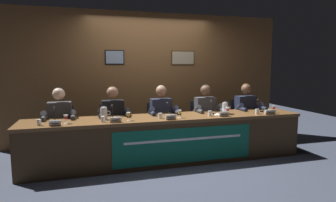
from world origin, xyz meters
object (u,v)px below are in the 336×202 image
chair_left (113,131)px  microphone_center (169,112)px  chair_far_left (61,134)px  microphone_left (113,115)px  juice_glass_far_left (66,118)px  panelist_center (162,115)px  water_pitcher_right_side (225,108)px  juice_glass_left (128,115)px  water_cup_center (160,116)px  conference_table (170,131)px  microphone_right (213,109)px  nameplate_left (115,120)px  panelist_far_left (60,120)px  water_pitcher_left_side (104,113)px  microphone_far_right (260,107)px  chair_center (159,128)px  nameplate_far_left (55,123)px  water_cup_right (210,114)px  juice_glass_right (228,109)px  nameplate_right (224,114)px  juice_glass_center (180,112)px  panelist_far_right (247,111)px  panelist_right (207,113)px  nameplate_center (171,117)px  water_cup_far_left (39,123)px  panelist_left (113,117)px  chair_far_right (241,123)px  nameplate_far_right (270,112)px  chair_right (202,125)px  water_cup_left (103,120)px  juice_glass_far_right (274,108)px  microphone_far_left (54,117)px  document_stack_right (221,115)px

chair_left → microphone_center: bearing=-32.5°
chair_far_left → microphone_left: size_ratio=4.08×
juice_glass_far_left → panelist_center: (1.54, 0.51, -0.12)m
microphone_center → water_pitcher_right_side: microphone_center is taller
juice_glass_left → water_cup_center: (0.49, 0.03, -0.05)m
conference_table → microphone_right: 0.87m
nameplate_left → microphone_right: (1.67, 0.29, 0.03)m
panelist_far_left → nameplate_left: 1.03m
water_pitcher_left_side → microphone_far_right: bearing=0.2°
chair_center → nameplate_left: bearing=-136.3°
nameplate_far_left → panelist_center: (1.68, 0.65, -0.08)m
nameplate_left → nameplate_far_left: bearing=-178.7°
nameplate_left → microphone_far_right: bearing=6.2°
microphone_left → microphone_center: 0.90m
water_cup_right → water_pitcher_left_side: water_pitcher_left_side is taller
water_cup_center → juice_glass_right: 1.17m
water_cup_center → nameplate_right: (1.03, -0.11, 0.00)m
chair_left → nameplate_left: (-0.03, -0.83, 0.35)m
chair_center → juice_glass_center: chair_center is taller
juice_glass_far_left → nameplate_left: bearing=-10.0°
panelist_far_right → conference_table: bearing=-164.0°
panelist_right → water_cup_right: panelist_right is taller
nameplate_center → nameplate_right: bearing=1.7°
water_cup_far_left → panelist_left: size_ratio=0.07×
conference_table → chair_far_right: chair_far_right is taller
panelist_center → microphone_far_right: size_ratio=5.59×
microphone_right → water_pitcher_right_side: (0.20, -0.04, 0.02)m
microphone_left → nameplate_far_right: 2.60m
juice_glass_far_left → chair_right: (2.38, 0.71, -0.40)m
water_cup_left → chair_center: size_ratio=0.10×
water_cup_right → microphone_right: 0.23m
nameplate_far_left → water_cup_far_left: (-0.21, 0.09, -0.00)m
nameplate_center → panelist_far_left: bearing=158.4°
panelist_far_left → water_pitcher_right_side: panelist_far_left is taller
panelist_left → conference_table: bearing=-29.6°
panelist_left → water_cup_center: (0.67, -0.51, 0.07)m
microphone_right → water_cup_left: bearing=-173.4°
nameplate_far_left → panelist_far_right: (3.35, 0.65, -0.08)m
juice_glass_center → juice_glass_far_right: size_ratio=1.00×
conference_table → water_cup_center: bearing=-170.7°
microphone_far_right → water_cup_center: bearing=-175.1°
panelist_far_right → microphone_far_right: bearing=-82.7°
microphone_far_left → microphone_left: 0.83m
nameplate_right → nameplate_far_right: 0.84m
chair_left → panelist_center: 0.90m
chair_right → water_cup_center: bearing=-144.9°
water_cup_right → chair_far_right: bearing=35.2°
panelist_left → water_cup_right: panelist_left is taller
microphone_far_right → water_pitcher_right_side: 0.71m
conference_table → document_stack_right: bearing=0.2°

